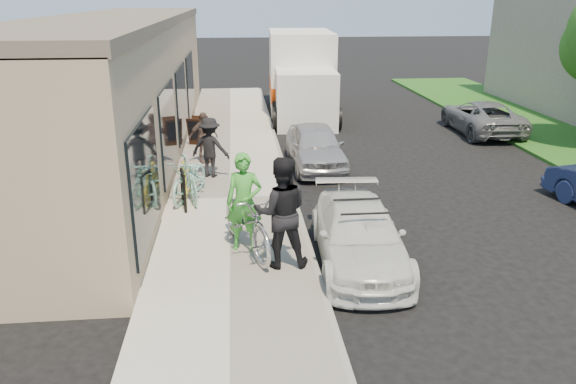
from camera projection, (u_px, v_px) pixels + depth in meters
name	position (u px, v px, depth m)	size (l,w,h in m)	color
ground	(332.00, 253.00, 11.03)	(120.00, 120.00, 0.00)	black
sidewalk	(230.00, 200.00, 13.64)	(3.00, 34.00, 0.15)	#BCB5A9
curb	(293.00, 199.00, 13.79)	(0.12, 34.00, 0.13)	gray
storefront	(123.00, 86.00, 17.35)	(3.60, 20.00, 4.22)	tan
bike_rack	(183.00, 186.00, 12.74)	(0.17, 0.63, 0.90)	black
sandwich_board	(197.00, 131.00, 18.29)	(0.69, 0.70, 0.90)	black
sedan_white	(359.00, 235.00, 10.48)	(1.79, 3.94, 1.16)	silver
sedan_silver	(315.00, 146.00, 16.35)	(1.49, 3.70, 1.26)	#A9A9AE
moving_truck	(301.00, 78.00, 23.58)	(2.91, 6.97, 3.36)	white
far_car_gray	(482.00, 117.00, 20.47)	(1.97, 4.27, 1.19)	#5D5F62
tandem_bike	(247.00, 220.00, 10.60)	(0.82, 2.35, 1.24)	#B8B8BB
woman_rider	(244.00, 202.00, 10.58)	(0.69, 0.45, 1.90)	green
man_standing	(281.00, 212.00, 9.91)	(0.99, 0.77, 2.03)	black
cruiser_bike_a	(188.00, 179.00, 13.32)	(0.49, 1.75, 1.05)	#88CCBD
cruiser_bike_b	(190.00, 178.00, 13.43)	(0.66, 1.91, 1.00)	#88CCBD
cruiser_bike_c	(185.00, 182.00, 13.36)	(0.41, 1.47, 0.88)	gold
bystander_a	(210.00, 147.00, 14.95)	(1.04, 0.60, 1.61)	black
bystander_b	(203.00, 137.00, 16.26)	(0.87, 0.36, 1.48)	brown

